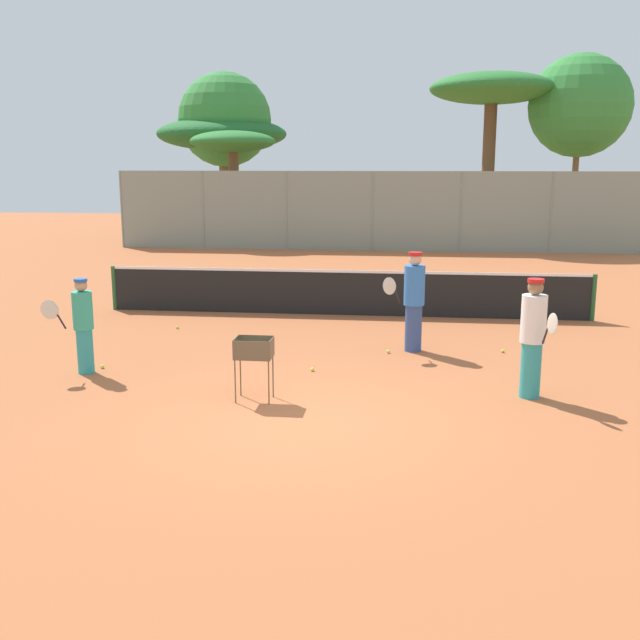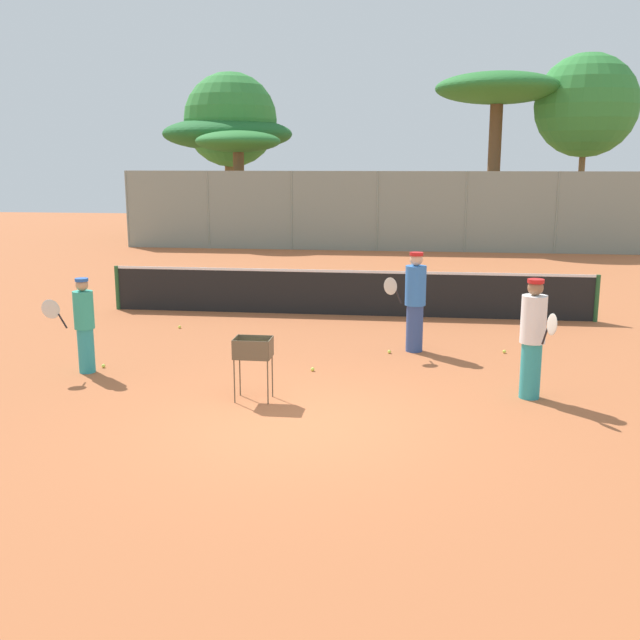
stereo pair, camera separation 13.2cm
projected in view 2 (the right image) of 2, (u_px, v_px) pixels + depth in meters
The scene contains 18 objects.
ground_plane at pixel (297, 424), 10.38m from camera, with size 80.00×80.00×0.00m, color #B26038.
tennis_net at pixel (347, 292), 17.54m from camera, with size 11.39×0.10×1.07m.
back_fence at pixel (377, 211), 29.83m from camera, with size 20.92×0.08×3.16m.
tree_0 at pixel (228, 135), 35.10m from camera, with size 6.06×6.06×5.53m.
tree_1 at pixel (586, 106), 31.19m from camera, with size 4.26×4.26×7.94m.
tree_2 at pixel (497, 92), 31.18m from camera, with size 5.18×5.18×7.17m.
tree_3 at pixel (231, 120), 34.86m from camera, with size 4.32×4.32×7.59m.
tree_4 at pixel (238, 145), 31.89m from camera, with size 3.63×3.63×4.82m.
player_white_outfit at pixel (415, 301), 14.12m from camera, with size 0.83×0.65×1.90m.
player_red_cap at pixel (84, 324), 12.72m from camera, with size 0.78×0.58×1.64m.
player_yellow_shirt at pixel (533, 337), 11.31m from camera, with size 0.45×0.91×1.85m.
ball_cart at pixel (252, 353), 11.26m from camera, with size 0.56×0.41×0.97m.
tennis_ball_0 at pixel (103, 366), 13.17m from camera, with size 0.07×0.07×0.07m, color #D1E54C.
tennis_ball_1 at pixel (313, 369), 12.96m from camera, with size 0.07×0.07×0.07m, color #D1E54C.
tennis_ball_2 at pixel (417, 332), 15.79m from camera, with size 0.07×0.07×0.07m, color #D1E54C.
tennis_ball_3 at pixel (389, 352), 14.15m from camera, with size 0.07×0.07×0.07m, color #D1E54C.
tennis_ball_4 at pixel (504, 352), 14.16m from camera, with size 0.07×0.07×0.07m, color #D1E54C.
tennis_ball_5 at pixel (180, 327), 16.24m from camera, with size 0.07×0.07×0.07m, color #D1E54C.
Camera 2 is at (1.57, -9.73, 3.58)m, focal length 42.00 mm.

